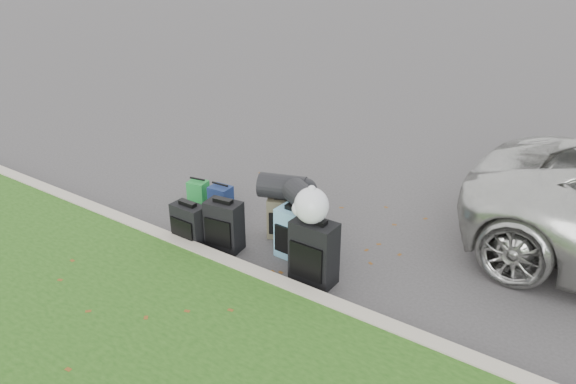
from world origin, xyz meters
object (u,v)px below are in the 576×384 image
Objects in this scene: suitcase_large_black_right at (314,253)px; tote_navy at (221,197)px; tote_green at (198,191)px; suitcase_teal at (295,234)px; suitcase_small_black at (189,225)px; suitcase_large_black_left at (224,226)px; suitcase_olive at (283,217)px.

suitcase_large_black_right is 2.32× the size of tote_navy.
suitcase_teal is at bearing -24.24° from tote_green.
suitcase_small_black is 0.85× the size of suitcase_large_black_left.
suitcase_large_black_right is (0.47, -0.31, 0.06)m from suitcase_teal.
tote_green is (-2.04, 0.50, -0.16)m from suitcase_teal.
suitcase_teal reaches higher than tote_green.
suitcase_large_black_right reaches higher than suitcase_small_black.
suitcase_large_black_left is 1.16m from tote_navy.
suitcase_large_black_left is 0.88m from suitcase_teal.
tote_green is 0.42m from tote_navy.
suitcase_teal is 2.09× the size of tote_green.
tote_green is (-1.22, 0.82, -0.16)m from suitcase_large_black_left.
suitcase_olive is at bearing -11.82° from tote_navy.
tote_navy is (0.42, 0.01, 0.01)m from tote_green.
suitcase_olive reaches higher than tote_green.
tote_navy is (-0.36, 1.00, -0.11)m from suitcase_small_black.
suitcase_large_black_left is 2.09× the size of tote_green.
suitcase_large_black_right reaches higher than suitcase_teal.
suitcase_small_black is 0.46m from suitcase_large_black_left.
suitcase_large_black_right is at bearing -7.70° from suitcase_large_black_left.
suitcase_large_black_right reaches higher than tote_navy.
tote_navy is at bearing -8.88° from tote_green.
tote_navy is at bearing 125.65° from suitcase_large_black_left.
suitcase_olive is 1.66× the size of tote_navy.
tote_green is at bearing 148.74° from suitcase_olive.
suitcase_olive is (0.41, 0.66, -0.05)m from suitcase_large_black_left.
suitcase_small_black is 1.78× the size of tote_green.
suitcase_large_black_right reaches higher than suitcase_olive.
suitcase_olive is 1.77× the size of tote_green.
suitcase_large_black_left is 0.78m from suitcase_olive.
suitcase_large_black_right is at bearing -31.87° from suitcase_teal.
suitcase_large_black_left reaches higher than suitcase_olive.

